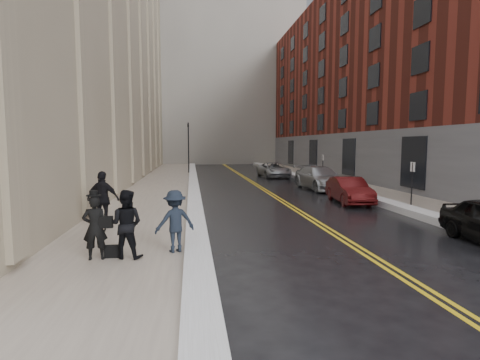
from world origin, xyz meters
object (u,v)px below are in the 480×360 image
object	(u,v)px
pedestrian_c	(103,199)
pedestrian_a	(126,224)
car_silver_near	(320,178)
pedestrian_b	(175,221)
car_maroon	(349,190)
pedestrian_main	(95,228)
car_silver_far	(274,170)

from	to	relation	value
pedestrian_c	pedestrian_a	bearing A→B (deg)	123.71
car_silver_near	pedestrian_b	size ratio (longest dim) A/B	3.19
car_maroon	pedestrian_main	bearing A→B (deg)	-135.33
car_silver_near	pedestrian_c	world-z (taller)	pedestrian_c
car_silver_near	car_silver_far	bearing A→B (deg)	91.76
car_maroon	pedestrian_c	xyz separation A→B (m)	(-11.21, -4.90, 0.46)
pedestrian_a	pedestrian_b	distance (m)	1.28
pedestrian_main	pedestrian_c	size ratio (longest dim) A/B	0.83
car_maroon	pedestrian_a	xyz separation A→B (m)	(-9.80, -8.71, 0.36)
car_silver_far	pedestrian_c	xyz separation A→B (m)	(-10.63, -20.23, 0.46)
pedestrian_main	pedestrian_a	xyz separation A→B (m)	(0.76, 0.04, 0.06)
pedestrian_main	pedestrian_c	bearing A→B (deg)	-88.06
car_silver_near	pedestrian_c	distance (m)	15.91
car_silver_far	pedestrian_b	bearing A→B (deg)	-112.62
car_silver_far	pedestrian_main	world-z (taller)	pedestrian_main
car_silver_far	pedestrian_main	distance (m)	26.06
pedestrian_main	pedestrian_a	distance (m)	0.76
pedestrian_a	pedestrian_c	size ratio (longest dim) A/B	0.89
pedestrian_main	pedestrian_a	world-z (taller)	pedestrian_a
car_maroon	pedestrian_c	bearing A→B (deg)	-151.36
pedestrian_main	pedestrian_c	xyz separation A→B (m)	(-0.66, 3.85, 0.17)
pedestrian_a	pedestrian_b	world-z (taller)	pedestrian_a
car_silver_near	pedestrian_c	size ratio (longest dim) A/B	2.72
car_silver_far	pedestrian_main	size ratio (longest dim) A/B	3.00
car_maroon	pedestrian_a	bearing A→B (deg)	-133.36
car_maroon	car_silver_far	size ratio (longest dim) A/B	0.83
pedestrian_b	pedestrian_c	xyz separation A→B (m)	(-2.63, 3.41, 0.14)
pedestrian_c	car_silver_near	bearing A→B (deg)	-123.99
car_silver_near	pedestrian_c	bearing A→B (deg)	-141.97
car_maroon	pedestrian_a	distance (m)	13.11
car_silver_near	pedestrian_a	distance (m)	17.84
car_silver_far	pedestrian_a	world-z (taller)	pedestrian_a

